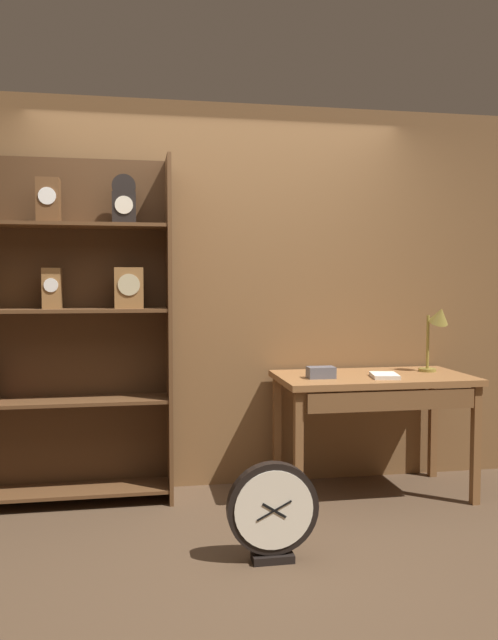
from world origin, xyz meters
The scene contains 8 objects.
ground_plane centered at (0.00, 0.00, 0.00)m, with size 10.00×10.00×0.00m, color #4C3826.
back_wood_panel centered at (0.00, 1.29, 1.30)m, with size 4.80×0.05×2.60m, color brown.
bookshelf centered at (-1.10, 1.08, 1.12)m, with size 1.47×0.31×2.18m.
workbench centered at (0.95, 0.86, 0.70)m, with size 1.25×0.68×0.79m.
desk_lamp centered at (1.42, 0.94, 1.12)m, with size 0.19×0.19×0.46m.
toolbox_small centered at (0.58, 0.81, 0.83)m, with size 0.17×0.10×0.07m, color #595960.
open_repair_manual centered at (0.98, 0.77, 0.81)m, with size 0.16×0.22×0.03m, color silver.
round_clock_large centered at (0.10, 0.02, 0.26)m, with size 0.46×0.11×0.50m.
Camera 1 is at (-0.56, -3.00, 1.40)m, focal length 35.52 mm.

